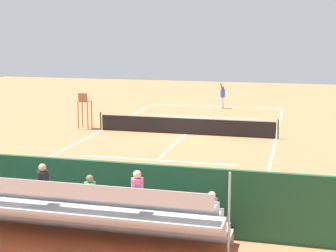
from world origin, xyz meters
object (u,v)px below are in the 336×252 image
at_px(tennis_ball_near, 179,115).
at_px(tennis_player, 223,95).
at_px(tennis_ball_far, 224,115).
at_px(tennis_net, 186,125).
at_px(tennis_racket, 210,109).
at_px(bleacher_stand, 68,210).
at_px(equipment_bag, 152,217).
at_px(courtside_bench, 204,208).
at_px(umpire_chair, 84,107).

bearing_deg(tennis_ball_near, tennis_player, -121.70).
bearing_deg(tennis_ball_near, tennis_ball_far, -163.32).
height_order(tennis_net, tennis_racket, tennis_net).
xyz_separation_m(tennis_net, tennis_ball_near, (1.81, -6.26, -0.47)).
bearing_deg(tennis_ball_far, tennis_net, 80.73).
relative_size(tennis_ball_near, tennis_ball_far, 1.00).
bearing_deg(tennis_ball_far, bleacher_stand, 87.24).
xyz_separation_m(equipment_bag, tennis_player, (1.29, -23.58, 0.84)).
relative_size(bleacher_stand, tennis_ball_near, 137.27).
distance_m(courtside_bench, equipment_bag, 1.63).
bearing_deg(tennis_net, tennis_ball_near, -73.85).
relative_size(tennis_player, tennis_ball_far, 29.18).
bearing_deg(tennis_racket, tennis_ball_far, 118.73).
xyz_separation_m(umpire_chair, tennis_ball_near, (-4.39, -6.04, -1.28)).
relative_size(tennis_racket, tennis_ball_near, 8.77).
bearing_deg(courtside_bench, tennis_player, -83.02).
relative_size(umpire_chair, equipment_bag, 2.38).
distance_m(tennis_ball_near, tennis_ball_far, 3.11).
xyz_separation_m(courtside_bench, tennis_ball_near, (5.29, -19.53, -0.53)).
height_order(umpire_chair, tennis_ball_far, umpire_chair).
height_order(equipment_bag, tennis_ball_near, equipment_bag).
bearing_deg(equipment_bag, tennis_racket, -84.78).
relative_size(tennis_net, tennis_ball_far, 156.06).
distance_m(bleacher_stand, courtside_bench, 4.01).
relative_size(umpire_chair, tennis_ball_far, 32.42).
relative_size(umpire_chair, tennis_player, 1.11).
bearing_deg(tennis_player, tennis_net, 86.59).
bearing_deg(tennis_ball_far, equipment_bag, 92.02).
relative_size(tennis_net, courtside_bench, 5.72).
height_order(tennis_net, umpire_chair, umpire_chair).
distance_m(bleacher_stand, tennis_ball_near, 21.73).
distance_m(courtside_bench, tennis_player, 23.63).
distance_m(bleacher_stand, tennis_racket, 25.06).
xyz_separation_m(umpire_chair, tennis_racket, (-5.99, -9.45, -1.30)).
distance_m(umpire_chair, equipment_bag, 15.88).
relative_size(courtside_bench, tennis_ball_far, 27.27).
bearing_deg(tennis_player, equipment_bag, 93.12).
bearing_deg(tennis_player, bleacher_stand, 88.82).
distance_m(tennis_net, umpire_chair, 6.26).
height_order(tennis_net, tennis_player, tennis_player).
bearing_deg(equipment_bag, tennis_net, -81.96).
xyz_separation_m(umpire_chair, courtside_bench, (-9.68, 13.49, -0.76)).
distance_m(tennis_racket, tennis_ball_far, 2.87).
height_order(bleacher_stand, tennis_racket, bleacher_stand).
bearing_deg(tennis_racket, umpire_chair, 57.66).
bearing_deg(courtside_bench, umpire_chair, -54.34).
xyz_separation_m(tennis_net, tennis_racket, (0.21, -9.67, -0.49)).
relative_size(equipment_bag, tennis_ball_far, 13.64).
distance_m(tennis_net, bleacher_stand, 15.37).
height_order(tennis_racket, tennis_ball_far, tennis_ball_far).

